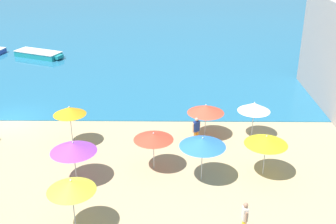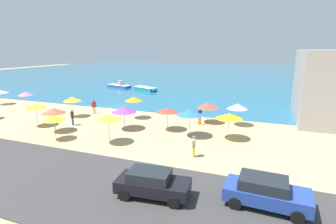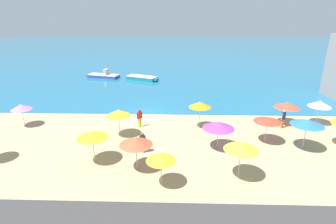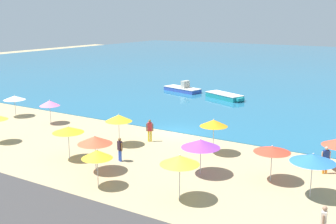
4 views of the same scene
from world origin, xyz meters
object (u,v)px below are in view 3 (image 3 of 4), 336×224
at_px(beach_umbrella_1, 268,120).
at_px(beach_umbrella_8, 241,146).
at_px(beach_umbrella_7, 118,113).
at_px(beach_umbrella_10, 200,105).
at_px(beach_umbrella_6, 219,125).
at_px(skiff_offshore, 104,76).
at_px(bather_1, 140,117).
at_px(beach_umbrella_14, 21,107).
at_px(beach_umbrella_5, 161,157).
at_px(beach_umbrella_3, 287,105).
at_px(bather_2, 283,118).
at_px(beach_umbrella_12, 92,135).
at_px(skiff_nearshore, 142,78).
at_px(bather_0, 143,141).
at_px(beach_umbrella_0, 136,141).
at_px(beach_umbrella_13, 307,122).
at_px(beach_umbrella_9, 320,104).

height_order(beach_umbrella_1, beach_umbrella_8, beach_umbrella_8).
relative_size(beach_umbrella_7, beach_umbrella_10, 0.95).
bearing_deg(beach_umbrella_6, skiff_offshore, 122.23).
bearing_deg(beach_umbrella_7, bather_1, 52.80).
height_order(beach_umbrella_7, beach_umbrella_14, beach_umbrella_7).
relative_size(beach_umbrella_5, beach_umbrella_8, 0.89).
height_order(beach_umbrella_5, skiff_offshore, beach_umbrella_5).
relative_size(beach_umbrella_3, bather_2, 1.32).
xyz_separation_m(beach_umbrella_12, skiff_offshore, (-6.39, 26.73, -1.70)).
relative_size(beach_umbrella_10, bather_1, 1.45).
distance_m(beach_umbrella_3, beach_umbrella_14, 24.88).
xyz_separation_m(beach_umbrella_1, skiff_offshore, (-19.54, 23.23, -1.60)).
bearing_deg(bather_1, skiff_nearshore, 96.39).
bearing_deg(beach_umbrella_10, bather_0, -133.81).
distance_m(beach_umbrella_12, skiff_offshore, 27.53).
xyz_separation_m(beach_umbrella_0, bather_0, (0.14, 2.30, -1.15)).
xyz_separation_m(beach_umbrella_13, skiff_offshore, (-22.14, 24.33, -1.85)).
bearing_deg(bather_1, beach_umbrella_10, -0.41).
distance_m(beach_umbrella_6, skiff_offshore, 28.98).
bearing_deg(bather_0, beach_umbrella_13, 4.26).
xyz_separation_m(beach_umbrella_0, beach_umbrella_9, (16.19, 8.43, -0.05)).
bearing_deg(beach_umbrella_8, skiff_offshore, 119.73).
distance_m(beach_umbrella_0, beach_umbrella_7, 5.68).
xyz_separation_m(beach_umbrella_0, beach_umbrella_10, (4.79, 7.16, 0.19)).
xyz_separation_m(beach_umbrella_12, bather_1, (2.41, 6.36, -1.10)).
xyz_separation_m(beach_umbrella_9, beach_umbrella_13, (-3.59, -5.20, 0.22)).
height_order(beach_umbrella_5, beach_umbrella_9, beach_umbrella_9).
xyz_separation_m(beach_umbrella_10, skiff_offshore, (-14.34, 20.41, -1.87)).
relative_size(beach_umbrella_6, beach_umbrella_7, 1.00).
distance_m(beach_umbrella_3, beach_umbrella_5, 15.25).
xyz_separation_m(beach_umbrella_8, beach_umbrella_14, (-18.38, 7.91, -0.36)).
bearing_deg(beach_umbrella_12, beach_umbrella_6, 14.00).
distance_m(beach_umbrella_1, skiff_nearshore, 25.26).
distance_m(beach_umbrella_1, beach_umbrella_7, 12.27).
relative_size(beach_umbrella_6, bather_1, 1.37).
xyz_separation_m(beach_umbrella_10, beach_umbrella_13, (7.80, -3.93, -0.02)).
relative_size(beach_umbrella_7, skiff_offshore, 0.43).
bearing_deg(skiff_offshore, beach_umbrella_9, -36.63).
distance_m(beach_umbrella_9, beach_umbrella_10, 11.47).
height_order(beach_umbrella_14, skiff_nearshore, beach_umbrella_14).
bearing_deg(bather_2, bather_0, -158.00).
bearing_deg(beach_umbrella_8, beach_umbrella_5, -168.93).
relative_size(beach_umbrella_3, beach_umbrella_13, 0.93).
height_order(beach_umbrella_13, skiff_offshore, beach_umbrella_13).
bearing_deg(bather_2, beach_umbrella_5, -139.76).
bearing_deg(beach_umbrella_10, skiff_nearshore, 112.06).
bearing_deg(beach_umbrella_7, beach_umbrella_10, 15.36).
height_order(beach_umbrella_6, beach_umbrella_9, beach_umbrella_9).
height_order(beach_umbrella_8, skiff_nearshore, beach_umbrella_8).
height_order(beach_umbrella_8, beach_umbrella_12, beach_umbrella_8).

